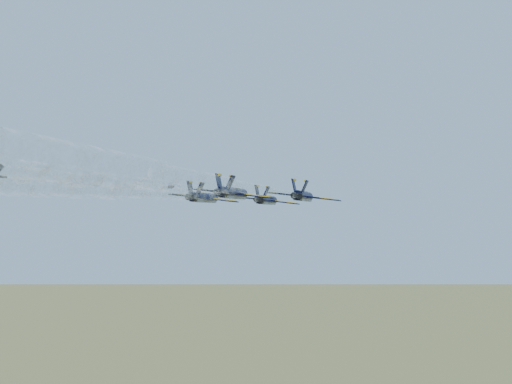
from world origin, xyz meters
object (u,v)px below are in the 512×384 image
at_px(jet_lead, 267,200).
at_px(jet_slot, 233,193).
at_px(jet_right, 303,196).
at_px(jet_left, 204,198).

height_order(jet_lead, jet_slot, same).
bearing_deg(jet_slot, jet_right, 52.32).
xyz_separation_m(jet_left, jet_right, (18.91, 3.03, 0.00)).
relative_size(jet_left, jet_right, 1.00).
relative_size(jet_lead, jet_left, 1.00).
height_order(jet_right, jet_slot, same).
bearing_deg(jet_right, jet_left, 176.43).
bearing_deg(jet_right, jet_slot, -127.68).
distance_m(jet_left, jet_slot, 16.74).
xyz_separation_m(jet_left, jet_slot, (12.10, -11.56, 0.00)).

